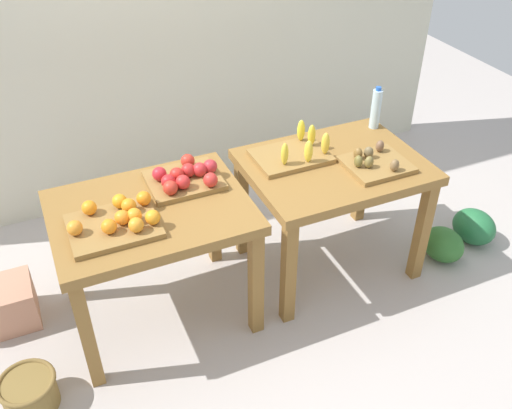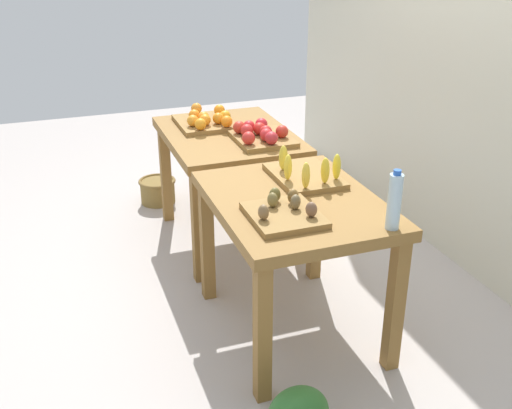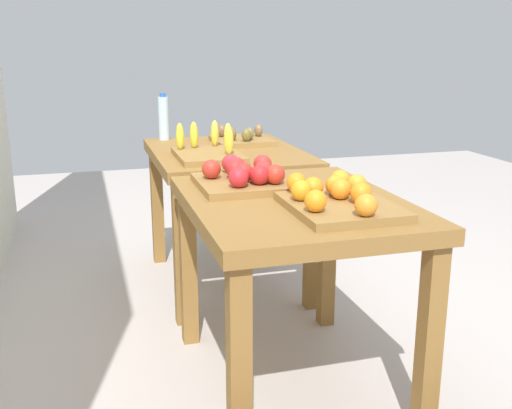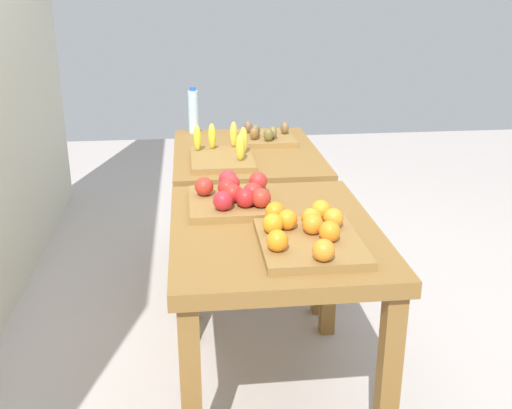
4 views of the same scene
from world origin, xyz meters
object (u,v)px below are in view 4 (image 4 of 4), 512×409
Objects in this scene: orange_bin at (307,234)px; kiwi_bin at (266,137)px; apple_bin at (233,195)px; display_table_right at (246,170)px; watermelon_pile at (267,204)px; banana_crate at (223,154)px; display_table_left at (274,253)px; water_bottle at (193,111)px.

orange_bin is 1.28× the size of kiwi_bin.
display_table_right is at bearing -8.94° from apple_bin.
kiwi_bin is 0.58× the size of watermelon_pile.
apple_bin is at bearing 171.06° from display_table_right.
banana_crate is at bearing 144.34° from kiwi_bin.
kiwi_bin is at bearing -35.54° from display_table_right.
kiwi_bin is (1.31, -0.13, 0.14)m from display_table_left.
display_table_left is 1.32m from kiwi_bin.
display_table_left is 1.12m from display_table_right.
display_table_right is 0.90m from apple_bin.
kiwi_bin is at bearing -5.86° from display_table_left.
banana_crate is (-0.20, 0.14, 0.15)m from display_table_right.
orange_bin is 2.32m from watermelon_pile.
water_bottle is at bearing 12.12° from banana_crate.
display_table_left is at bearing 173.18° from watermelon_pile.
water_bottle reaches higher than kiwi_bin.
display_table_left is 0.32m from apple_bin.
orange_bin is 1.14× the size of apple_bin.
orange_bin reaches higher than display_table_right.
display_table_left is 2.25× the size of orange_bin.
watermelon_pile is at bearing -15.01° from display_table_right.
banana_crate reaches higher than display_table_left.
watermelon_pile is (2.21, -0.15, -0.70)m from orange_bin.
water_bottle reaches higher than banana_crate.
water_bottle reaches higher than apple_bin.
display_table_right is 0.29m from banana_crate.
banana_crate is (1.11, 0.23, -0.00)m from orange_bin.
kiwi_bin is (0.38, -0.27, -0.01)m from banana_crate.
display_table_right is 0.59m from water_bottle.
display_table_left is 2.36× the size of banana_crate.
banana_crate is 1.36m from watermelon_pile.
display_table_right is 2.89× the size of kiwi_bin.
water_bottle is at bearing 10.09° from display_table_left.
display_table_left is at bearing -169.91° from water_bottle.
water_bottle is 1.05m from watermelon_pile.
display_table_right is 1.68× the size of watermelon_pile.
watermelon_pile is (1.78, -0.38, -0.71)m from apple_bin.
display_table_right is 1.08m from watermelon_pile.
water_bottle is at bearing 57.32° from kiwi_bin.
display_table_right is at bearing -35.78° from banana_crate.
apple_bin is at bearing 29.73° from display_table_left.
orange_bin is at bearing -168.09° from banana_crate.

